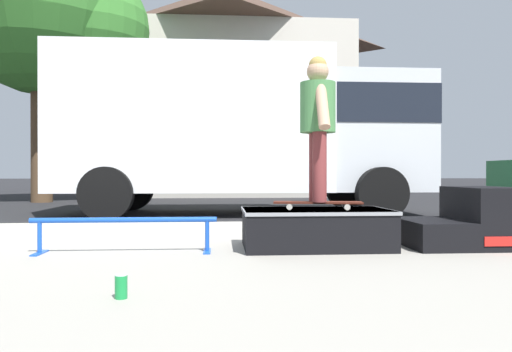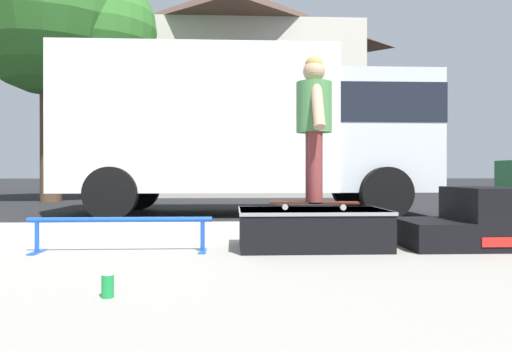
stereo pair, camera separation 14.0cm
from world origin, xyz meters
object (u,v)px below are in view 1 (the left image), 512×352
Objects in this scene: grind_rail at (124,226)px; skateboard at (318,203)px; soda_can at (121,287)px; box_truck at (245,126)px; skater_kid at (318,116)px; skate_box at (316,227)px; street_tree_main at (52,11)px; kicker_ramp at (468,222)px.

grind_rail is 1.68m from skateboard.
soda_can is 0.02× the size of box_truck.
grind_rail reaches higher than soda_can.
skater_kid is (0.00, 0.00, 0.77)m from skateboard.
skate_box is 10.32× the size of soda_can.
street_tree_main is (-5.06, 4.22, 3.52)m from box_truck.
grind_rail is 0.20× the size of street_tree_main.
skateboard is 0.12× the size of box_truck.
kicker_ramp reaches higher than grind_rail.
soda_can is 12.75m from street_tree_main.
skate_box is at bearing 179.99° from kicker_ramp.
skate_box reaches higher than grind_rail.
street_tree_main reaches higher than kicker_ramp.
kicker_ramp reaches higher than soda_can.
skater_kid is at bearing 0.00° from skateboard.
skater_kid is 2.41m from soda_can.
grind_rail is at bearing -177.27° from kicker_ramp.
street_tree_main reaches higher than soda_can.
box_truck is (-0.40, 5.14, 1.18)m from skateboard.
soda_can is at bearing -98.34° from box_truck.
skate_box is 1.66m from grind_rail.
skateboard is at bearing 180.00° from skater_kid.
grind_rail is (-1.65, -0.15, 0.04)m from skate_box.
skater_kid reaches higher than grind_rail.
skater_kid is at bearing -85.60° from box_truck.
skate_box is at bearing 122.95° from skater_kid.
skateboard is 5.29m from box_truck.
kicker_ramp is 1.24× the size of skateboard.
street_tree_main is (-3.79, 9.48, 4.87)m from grind_rail.
skateboard is 11.80m from street_tree_main.
box_truck is 7.46m from street_tree_main.
skateboard is 0.77m from skater_kid.
street_tree_main reaches higher than skateboard.
street_tree_main reaches higher than skater_kid.
box_truck is (-0.40, 5.14, 0.41)m from skater_kid.
box_truck reaches higher than kicker_ramp.
box_truck is at bearing 94.40° from skateboard.
kicker_ramp reaches higher than skateboard.
box_truck reaches higher than grind_rail.
skater_kid is (0.01, -0.02, 0.99)m from skate_box.
kicker_ramp is 3.24m from soda_can.
grind_rail is 1.20× the size of skater_kid.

